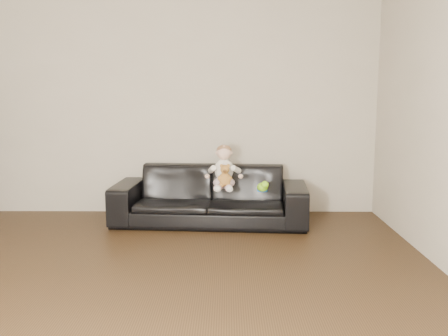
{
  "coord_description": "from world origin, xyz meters",
  "views": [
    {
      "loc": [
        0.77,
        -3.06,
        1.43
      ],
      "look_at": [
        0.74,
        2.15,
        0.62
      ],
      "focal_mm": 40.0,
      "sensor_mm": 36.0,
      "label": 1
    }
  ],
  "objects_px": {
    "sofa": "(210,195)",
    "baby": "(224,170)",
    "teddy_bear": "(225,176)",
    "toy_blue_disc": "(262,190)",
    "toy_rattle": "(265,186)",
    "toy_green": "(262,187)"
  },
  "relations": [
    {
      "from": "baby",
      "to": "teddy_bear",
      "type": "relative_size",
      "value": 2.04
    },
    {
      "from": "toy_blue_disc",
      "to": "baby",
      "type": "bearing_deg",
      "value": 162.02
    },
    {
      "from": "toy_rattle",
      "to": "toy_blue_disc",
      "type": "xyz_separation_m",
      "value": [
        -0.04,
        -0.13,
        -0.02
      ]
    },
    {
      "from": "sofa",
      "to": "baby",
      "type": "xyz_separation_m",
      "value": [
        0.15,
        -0.11,
        0.3
      ]
    },
    {
      "from": "teddy_bear",
      "to": "toy_green",
      "type": "relative_size",
      "value": 1.68
    },
    {
      "from": "sofa",
      "to": "toy_green",
      "type": "distance_m",
      "value": 0.63
    },
    {
      "from": "baby",
      "to": "toy_blue_disc",
      "type": "distance_m",
      "value": 0.46
    },
    {
      "from": "baby",
      "to": "toy_rattle",
      "type": "xyz_separation_m",
      "value": [
        0.44,
        -0.0,
        -0.17
      ]
    },
    {
      "from": "baby",
      "to": "toy_blue_disc",
      "type": "bearing_deg",
      "value": -11.96
    },
    {
      "from": "baby",
      "to": "teddy_bear",
      "type": "height_order",
      "value": "baby"
    },
    {
      "from": "baby",
      "to": "teddy_bear",
      "type": "distance_m",
      "value": 0.15
    },
    {
      "from": "teddy_bear",
      "to": "toy_green",
      "type": "xyz_separation_m",
      "value": [
        0.39,
        -0.01,
        -0.12
      ]
    },
    {
      "from": "baby",
      "to": "teddy_bear",
      "type": "xyz_separation_m",
      "value": [
        0.01,
        -0.14,
        -0.04
      ]
    },
    {
      "from": "toy_green",
      "to": "toy_blue_disc",
      "type": "relative_size",
      "value": 1.27
    },
    {
      "from": "baby",
      "to": "toy_green",
      "type": "xyz_separation_m",
      "value": [
        0.4,
        -0.15,
        -0.16
      ]
    },
    {
      "from": "toy_rattle",
      "to": "baby",
      "type": "bearing_deg",
      "value": 179.5
    },
    {
      "from": "teddy_bear",
      "to": "toy_blue_disc",
      "type": "relative_size",
      "value": 2.13
    },
    {
      "from": "toy_rattle",
      "to": "sofa",
      "type": "bearing_deg",
      "value": 168.84
    },
    {
      "from": "toy_rattle",
      "to": "teddy_bear",
      "type": "bearing_deg",
      "value": -162.08
    },
    {
      "from": "sofa",
      "to": "baby",
      "type": "height_order",
      "value": "baby"
    },
    {
      "from": "teddy_bear",
      "to": "baby",
      "type": "bearing_deg",
      "value": 88.95
    },
    {
      "from": "toy_green",
      "to": "toy_rattle",
      "type": "xyz_separation_m",
      "value": [
        0.04,
        0.15,
        -0.02
      ]
    }
  ]
}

